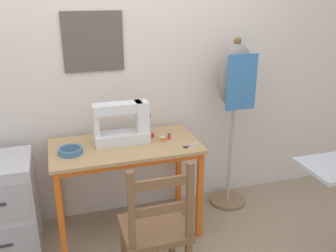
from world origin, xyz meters
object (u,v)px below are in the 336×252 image
at_px(thread_spool_far_edge, 169,137).
at_px(dress_form, 235,89).
at_px(thread_spool_mid_table, 163,139).
at_px(thread_spool_near_machine, 153,135).
at_px(sewing_machine, 125,124).
at_px(fabric_bowl, 70,151).
at_px(scissors, 188,146).
at_px(wooden_chair, 156,230).
at_px(filing_cabinet, 5,207).

distance_m(thread_spool_far_edge, dress_form, 0.68).
bearing_deg(thread_spool_mid_table, thread_spool_far_edge, 17.14).
distance_m(thread_spool_near_machine, thread_spool_far_edge, 0.13).
height_order(sewing_machine, fabric_bowl, sewing_machine).
bearing_deg(thread_spool_near_machine, scissors, -49.70).
relative_size(scissors, wooden_chair, 0.14).
bearing_deg(wooden_chair, filing_cabinet, 143.99).
bearing_deg(dress_form, fabric_bowl, -172.70).
distance_m(fabric_bowl, thread_spool_near_machine, 0.63).
bearing_deg(fabric_bowl, dress_form, 7.30).
height_order(wooden_chair, dress_form, dress_form).
height_order(thread_spool_mid_table, filing_cabinet, thread_spool_mid_table).
bearing_deg(thread_spool_near_machine, dress_form, 5.03).
relative_size(fabric_bowl, filing_cabinet, 0.23).
relative_size(fabric_bowl, thread_spool_near_machine, 4.19).
bearing_deg(thread_spool_near_machine, sewing_machine, -174.45).
bearing_deg(thread_spool_mid_table, dress_form, 12.91).
xyz_separation_m(sewing_machine, dress_form, (0.92, 0.08, 0.17)).
bearing_deg(thread_spool_far_edge, scissors, -61.27).
relative_size(fabric_bowl, thread_spool_far_edge, 3.84).
xyz_separation_m(scissors, filing_cabinet, (-1.31, 0.19, -0.38)).
bearing_deg(dress_form, thread_spool_near_machine, -174.97).
height_order(thread_spool_mid_table, thread_spool_far_edge, thread_spool_far_edge).
bearing_deg(thread_spool_mid_table, fabric_bowl, -178.25).
bearing_deg(scissors, thread_spool_near_machine, 130.30).
height_order(thread_spool_far_edge, wooden_chair, wooden_chair).
distance_m(scissors, thread_spool_near_machine, 0.31).
distance_m(fabric_bowl, filing_cabinet, 0.63).
height_order(thread_spool_near_machine, dress_form, dress_form).
height_order(fabric_bowl, filing_cabinet, fabric_bowl).
bearing_deg(thread_spool_far_edge, thread_spool_mid_table, -162.86).
height_order(thread_spool_mid_table, wooden_chair, wooden_chair).
height_order(thread_spool_far_edge, dress_form, dress_form).
distance_m(sewing_machine, scissors, 0.49).
bearing_deg(filing_cabinet, thread_spool_far_edge, -1.14).
bearing_deg(wooden_chair, dress_form, 41.36).
height_order(filing_cabinet, dress_form, dress_form).
bearing_deg(fabric_bowl, scissors, -9.05).
xyz_separation_m(scissors, thread_spool_far_edge, (-0.09, 0.17, 0.02)).
distance_m(scissors, filing_cabinet, 1.38).
distance_m(scissors, thread_spool_far_edge, 0.19).
xyz_separation_m(scissors, thread_spool_near_machine, (-0.20, 0.24, 0.02)).
height_order(sewing_machine, thread_spool_mid_table, sewing_machine).
height_order(fabric_bowl, thread_spool_far_edge, thread_spool_far_edge).
height_order(wooden_chair, filing_cabinet, wooden_chair).
bearing_deg(thread_spool_mid_table, sewing_machine, 166.28).
xyz_separation_m(thread_spool_far_edge, filing_cabinet, (-1.22, 0.02, -0.40)).
xyz_separation_m(sewing_machine, thread_spool_near_machine, (0.22, 0.02, -0.12)).
xyz_separation_m(sewing_machine, thread_spool_mid_table, (0.27, -0.07, -0.13)).
relative_size(scissors, thread_spool_far_edge, 2.90).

